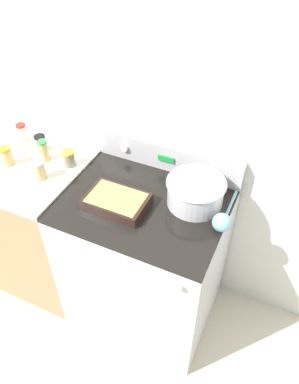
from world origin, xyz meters
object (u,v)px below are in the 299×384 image
(mixing_bowl, at_px, (196,191))
(ladle, at_px, (222,221))
(spice_jar_green_cap, at_px, (44,150))
(spice_jar_orange_cap, at_px, (7,156))
(spice_jar_black_cap, at_px, (41,143))
(spice_jar_red_cap, at_px, (22,133))
(casserole_dish, at_px, (116,201))
(spice_jar_yellow_cap, at_px, (69,158))
(spice_jar_white_cap, at_px, (40,170))

(mixing_bowl, distance_m, ladle, 0.20)
(spice_jar_green_cap, distance_m, spice_jar_orange_cap, 0.20)
(spice_jar_black_cap, bearing_deg, spice_jar_red_cap, 168.71)
(mixing_bowl, height_order, casserole_dish, mixing_bowl)
(spice_jar_green_cap, relative_size, spice_jar_orange_cap, 1.18)
(casserole_dish, relative_size, ladle, 0.94)
(casserole_dish, distance_m, spice_jar_green_cap, 0.55)
(ladle, relative_size, spice_jar_black_cap, 3.41)
(casserole_dish, relative_size, spice_jar_yellow_cap, 3.28)
(ladle, bearing_deg, casserole_dish, -171.90)
(spice_jar_yellow_cap, bearing_deg, spice_jar_orange_cap, -157.12)
(spice_jar_white_cap, bearing_deg, mixing_bowl, 12.27)
(spice_jar_red_cap, bearing_deg, casserole_dish, -18.01)
(spice_jar_white_cap, height_order, spice_jar_red_cap, spice_jar_red_cap)
(ladle, relative_size, spice_jar_green_cap, 2.58)
(spice_jar_white_cap, bearing_deg, spice_jar_orange_cap, 174.12)
(spice_jar_white_cap, xyz_separation_m, spice_jar_red_cap, (-0.30, 0.24, 0.00))
(mixing_bowl, distance_m, spice_jar_yellow_cap, 0.71)
(mixing_bowl, relative_size, spice_jar_green_cap, 2.34)
(casserole_dish, bearing_deg, ladle, 8.10)
(casserole_dish, height_order, spice_jar_black_cap, spice_jar_black_cap)
(spice_jar_red_cap, bearing_deg, mixing_bowl, -3.61)
(spice_jar_yellow_cap, bearing_deg, spice_jar_red_cap, 167.26)
(casserole_dish, bearing_deg, spice_jar_black_cap, 160.38)
(spice_jar_black_cap, xyz_separation_m, spice_jar_red_cap, (-0.15, 0.03, 0.01))
(spice_jar_yellow_cap, height_order, spice_jar_red_cap, spice_jar_red_cap)
(spice_jar_white_cap, bearing_deg, spice_jar_green_cap, 118.22)
(spice_jar_orange_cap, distance_m, spice_jar_red_cap, 0.23)
(casserole_dish, xyz_separation_m, ladle, (0.50, 0.07, 0.01))
(spice_jar_orange_cap, bearing_deg, spice_jar_red_cap, 108.16)
(ladle, height_order, spice_jar_red_cap, spice_jar_red_cap)
(ladle, xyz_separation_m, spice_jar_orange_cap, (-1.19, -0.04, 0.02))
(spice_jar_black_cap, bearing_deg, mixing_bowl, -2.35)
(ladle, bearing_deg, spice_jar_black_cap, 172.63)
(ladle, distance_m, spice_jar_green_cap, 1.03)
(spice_jar_yellow_cap, bearing_deg, ladle, -5.70)
(spice_jar_green_cap, relative_size, spice_jar_red_cap, 1.12)
(spice_jar_white_cap, distance_m, spice_jar_green_cap, 0.16)
(spice_jar_orange_cap, bearing_deg, spice_jar_green_cap, 36.16)
(casserole_dish, bearing_deg, spice_jar_yellow_cap, 156.96)
(spice_jar_green_cap, xyz_separation_m, spice_jar_black_cap, (-0.08, 0.07, -0.02))
(spice_jar_yellow_cap, height_order, spice_jar_black_cap, spice_jar_black_cap)
(casserole_dish, height_order, spice_jar_orange_cap, spice_jar_orange_cap)
(mixing_bowl, bearing_deg, ladle, -31.98)
(spice_jar_orange_cap, bearing_deg, spice_jar_black_cap, 66.57)
(spice_jar_black_cap, distance_m, spice_jar_red_cap, 0.15)
(spice_jar_black_cap, xyz_separation_m, spice_jar_orange_cap, (-0.08, -0.19, 0.01))
(spice_jar_red_cap, bearing_deg, spice_jar_yellow_cap, -12.74)
(spice_jar_yellow_cap, distance_m, spice_jar_red_cap, 0.39)
(spice_jar_black_cap, bearing_deg, spice_jar_orange_cap, -113.43)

